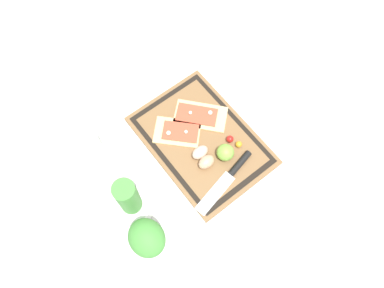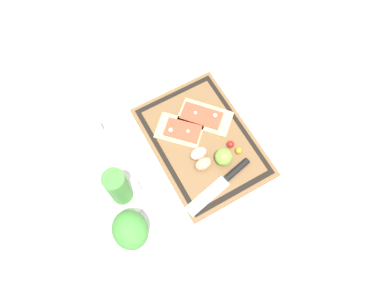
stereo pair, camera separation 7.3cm
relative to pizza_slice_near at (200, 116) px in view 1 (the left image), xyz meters
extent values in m
plane|color=silver|center=(-0.07, 0.05, -0.02)|extent=(6.00, 6.00, 0.00)
cube|color=brown|center=(-0.07, 0.05, -0.02)|extent=(0.47, 0.33, 0.02)
cube|color=black|center=(-0.07, 0.05, -0.01)|extent=(0.44, 0.31, 0.00)
cube|color=brown|center=(-0.07, 0.05, -0.01)|extent=(0.40, 0.27, 0.00)
cube|color=#DBBC7F|center=(0.00, 0.00, 0.00)|extent=(0.21, 0.20, 0.01)
cube|color=#D14C33|center=(0.01, 0.01, 0.00)|extent=(0.15, 0.15, 0.00)
sphere|color=silver|center=(-0.02, -0.03, 0.01)|extent=(0.02, 0.02, 0.02)
sphere|color=silver|center=(0.03, 0.02, 0.01)|extent=(0.01, 0.01, 0.01)
cube|color=#DBBC7F|center=(0.00, 0.10, 0.00)|extent=(0.18, 0.18, 0.01)
cube|color=#D14C33|center=(-0.01, 0.09, 0.00)|extent=(0.14, 0.14, 0.00)
sphere|color=silver|center=(0.01, 0.13, 0.01)|extent=(0.02, 0.02, 0.02)
sphere|color=silver|center=(-0.02, 0.08, 0.01)|extent=(0.01, 0.01, 0.01)
cube|color=silver|center=(-0.25, 0.14, 0.00)|extent=(0.07, 0.17, 0.00)
cylinder|color=black|center=(-0.23, 0.01, 0.01)|extent=(0.04, 0.10, 0.02)
ellipsoid|color=tan|center=(-0.16, 0.09, 0.01)|extent=(0.04, 0.06, 0.04)
ellipsoid|color=beige|center=(-0.12, 0.09, 0.01)|extent=(0.04, 0.06, 0.04)
sphere|color=#7FB742|center=(-0.17, 0.03, 0.02)|extent=(0.06, 0.06, 0.06)
sphere|color=red|center=(-0.14, -0.02, 0.01)|extent=(0.03, 0.03, 0.03)
sphere|color=gold|center=(-0.17, -0.03, 0.01)|extent=(0.02, 0.02, 0.02)
cylinder|color=white|center=(-0.13, 0.37, 0.01)|extent=(0.12, 0.12, 0.08)
cylinder|color=#47933D|center=(-0.13, 0.37, 0.12)|extent=(0.07, 0.07, 0.20)
cylinder|color=silver|center=(0.13, 0.38, 0.02)|extent=(0.09, 0.09, 0.09)
cylinder|color=olive|center=(0.13, 0.38, -0.01)|extent=(0.08, 0.08, 0.03)
cylinder|color=silver|center=(0.13, 0.38, 0.07)|extent=(0.09, 0.09, 0.01)
cylinder|color=silver|center=(-0.26, 0.39, 0.03)|extent=(0.07, 0.07, 0.10)
ellipsoid|color=#47933D|center=(-0.26, 0.39, 0.13)|extent=(0.11, 0.10, 0.09)
camera|label=1|loc=(-0.47, 0.40, 1.18)|focal=35.00mm
camera|label=2|loc=(-0.51, 0.34, 1.18)|focal=35.00mm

